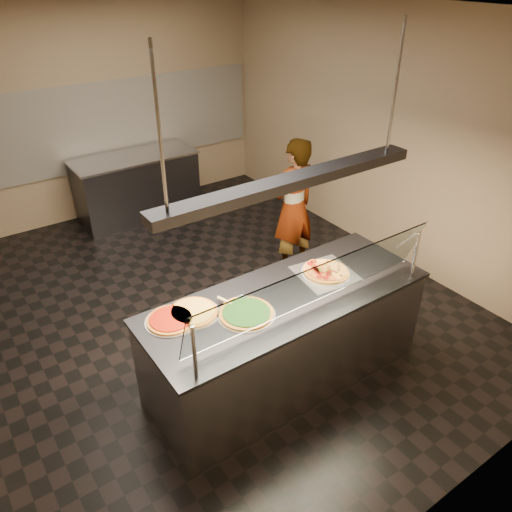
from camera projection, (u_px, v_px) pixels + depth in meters
ground at (208, 305)px, 5.62m from camera, size 5.00×6.00×0.02m
ceiling at (190, 7)px, 4.06m from camera, size 5.00×6.00×0.02m
wall_back at (94, 112)px, 6.95m from camera, size 5.00×0.02×3.00m
wall_front at (471, 355)px, 2.72m from camera, size 5.00×0.02×3.00m
wall_right at (381, 135)px, 6.07m from camera, size 0.02×6.00×3.00m
tile_band at (97, 127)px, 7.04m from camera, size 4.90×0.02×1.20m
serving_counter at (285, 338)px, 4.42m from camera, size 2.51×0.94×0.93m
sneeze_guard at (316, 285)px, 3.78m from camera, size 2.27×0.18×0.54m
perforated_tray at (325, 273)px, 4.46m from camera, size 0.55×0.55×0.01m
half_pizza_pepperoni at (317, 274)px, 4.40m from camera, size 0.25×0.43×0.05m
half_pizza_sausage at (333, 268)px, 4.49m from camera, size 0.25×0.43×0.04m
pizza_spinach at (246, 313)px, 3.95m from camera, size 0.47×0.47×0.03m
pizza_cheese at (193, 312)px, 3.96m from camera, size 0.42×0.42×0.03m
pizza_tomato at (171, 320)px, 3.87m from camera, size 0.41×0.41×0.03m
pizza_spatula at (232, 300)px, 4.07m from camera, size 0.23×0.22×0.02m
prep_table at (137, 186)px, 7.32m from camera, size 1.74×0.74×0.93m
worker at (293, 208)px, 5.84m from camera, size 0.65×0.46×1.67m
heat_lamp_housing at (292, 182)px, 3.65m from camera, size 2.30×0.18×0.08m
lamp_rod_left at (159, 132)px, 2.88m from camera, size 0.02×0.02×1.01m
lamp_rod_right at (396, 87)px, 3.86m from camera, size 0.02×0.02×1.01m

